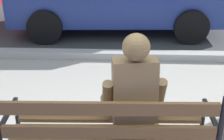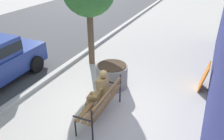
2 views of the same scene
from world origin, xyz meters
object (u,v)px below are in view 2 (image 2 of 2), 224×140
Objects in this scene: park_bench at (102,102)px; bronze_statue_seated at (99,92)px; concrete_planter at (112,76)px; leaning_signboard at (204,76)px.

bronze_statue_seated is (0.21, 0.21, 0.12)m from park_bench.
park_bench is at bearing -163.66° from concrete_planter.
leaning_signboard is (2.76, -2.32, -0.09)m from park_bench.
leaning_signboard is (2.55, -2.54, -0.22)m from bronze_statue_seated.
concrete_planter is at bearing 16.34° from park_bench.
bronze_statue_seated is 3.61m from leaning_signboard.
park_bench reaches higher than leaning_signboard.
park_bench is 2.02× the size of leaning_signboard.
leaning_signboard is at bearing -68.18° from concrete_planter.
leaning_signboard is at bearing -40.13° from park_bench.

